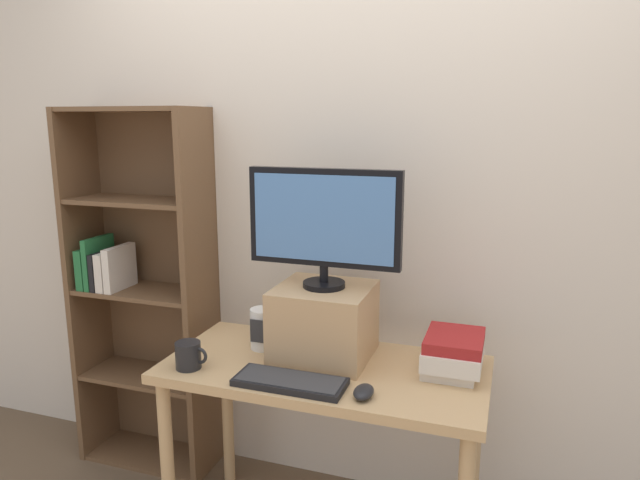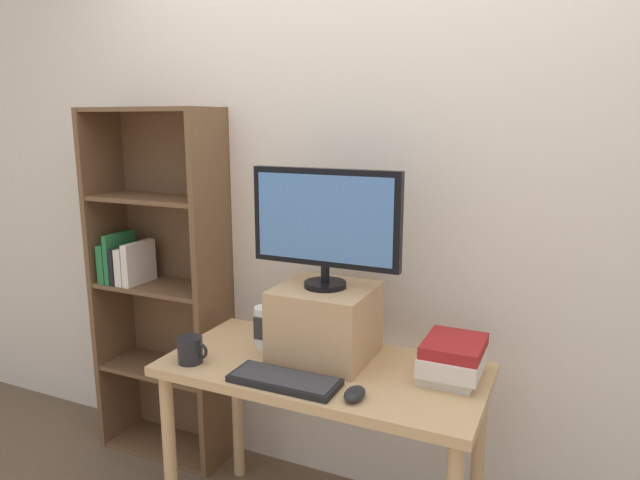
# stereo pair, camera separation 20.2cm
# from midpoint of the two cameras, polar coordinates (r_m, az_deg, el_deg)

# --- Properties ---
(back_wall) EXTENTS (7.00, 0.08, 2.60)m
(back_wall) POSITION_cam_midpoint_polar(r_m,az_deg,el_deg) (2.39, 1.47, 4.31)
(back_wall) COLOR beige
(back_wall) RESTS_ON ground_plane
(desk) EXTENTS (1.17, 0.57, 0.74)m
(desk) POSITION_cam_midpoint_polar(r_m,az_deg,el_deg) (2.17, -2.32, -14.88)
(desk) COLOR tan
(desk) RESTS_ON ground_plane
(bookshelf_unit) EXTENTS (0.64, 0.28, 1.67)m
(bookshelf_unit) POSITION_cam_midpoint_polar(r_m,az_deg,el_deg) (2.81, -19.32, -4.62)
(bookshelf_unit) COLOR brown
(bookshelf_unit) RESTS_ON ground_plane
(riser_box) EXTENTS (0.35, 0.33, 0.27)m
(riser_box) POSITION_cam_midpoint_polar(r_m,az_deg,el_deg) (2.15, -2.32, -8.24)
(riser_box) COLOR tan
(riser_box) RESTS_ON desk
(computer_monitor) EXTENTS (0.57, 0.16, 0.44)m
(computer_monitor) POSITION_cam_midpoint_polar(r_m,az_deg,el_deg) (2.05, -2.43, 1.77)
(computer_monitor) COLOR black
(computer_monitor) RESTS_ON riser_box
(keyboard) EXTENTS (0.38, 0.15, 0.02)m
(keyboard) POSITION_cam_midpoint_polar(r_m,az_deg,el_deg) (1.99, -6.01, -13.97)
(keyboard) COLOR black
(keyboard) RESTS_ON desk
(computer_mouse) EXTENTS (0.06, 0.10, 0.04)m
(computer_mouse) POSITION_cam_midpoint_polar(r_m,az_deg,el_deg) (1.90, 1.25, -15.02)
(computer_mouse) COLOR black
(computer_mouse) RESTS_ON desk
(book_stack) EXTENTS (0.20, 0.26, 0.14)m
(book_stack) POSITION_cam_midpoint_polar(r_m,az_deg,el_deg) (2.08, 10.42, -11.11)
(book_stack) COLOR silver
(book_stack) RESTS_ON desk
(coffee_mug) EXTENTS (0.12, 0.09, 0.10)m
(coffee_mug) POSITION_cam_midpoint_polar(r_m,az_deg,el_deg) (2.16, -15.67, -11.09)
(coffee_mug) COLOR black
(coffee_mug) RESTS_ON desk
(desk_speaker) EXTENTS (0.10, 0.10, 0.16)m
(desk_speaker) POSITION_cam_midpoint_polar(r_m,az_deg,el_deg) (2.26, -8.33, -8.81)
(desk_speaker) COLOR silver
(desk_speaker) RESTS_ON desk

